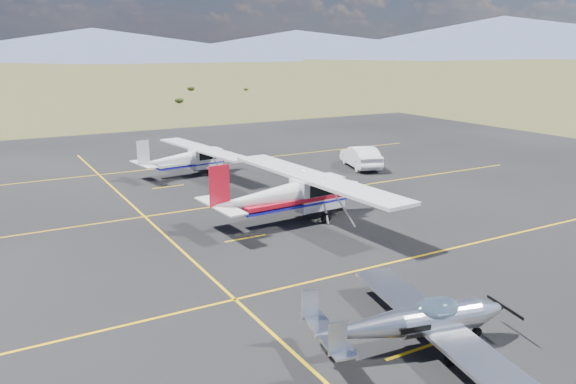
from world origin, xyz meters
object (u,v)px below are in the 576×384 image
object	(u,v)px
aircraft_cessna	(292,193)
sedan	(361,157)
aircraft_low_wing	(417,321)
aircraft_plain	(189,158)

from	to	relation	value
aircraft_cessna	sedan	xyz separation A→B (m)	(10.53, 8.58, -0.65)
aircraft_low_wing	aircraft_cessna	distance (m)	12.54
aircraft_low_wing	sedan	bearing A→B (deg)	68.49
aircraft_low_wing	aircraft_plain	xyz separation A→B (m)	(2.16, 24.41, 0.33)
aircraft_low_wing	aircraft_cessna	bearing A→B (deg)	87.77
aircraft_low_wing	sedan	size ratio (longest dim) A/B	1.74
aircraft_cessna	aircraft_plain	size ratio (longest dim) A/B	1.22
sedan	aircraft_cessna	bearing A→B (deg)	56.00
aircraft_low_wing	sedan	xyz separation A→B (m)	(13.52, 20.74, -0.06)
aircraft_low_wing	sedan	world-z (taller)	aircraft_low_wing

